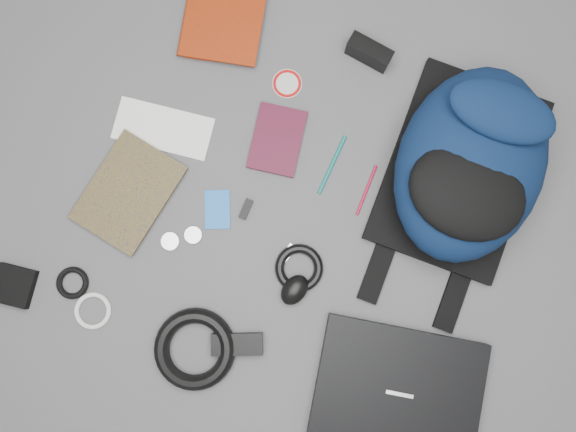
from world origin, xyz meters
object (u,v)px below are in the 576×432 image
(laptop, at_px, (398,392))
(textbook_red, at_px, (186,5))
(comic_book, at_px, (97,173))
(power_brick, at_px, (237,344))
(backpack, at_px, (471,164))
(mouse, at_px, (295,290))
(pouch, at_px, (14,286))
(dvd_case, at_px, (277,140))
(compact_camera, at_px, (369,52))

(laptop, xyz_separation_m, textbook_red, (-0.84, 0.71, -0.00))
(comic_book, xyz_separation_m, power_brick, (0.48, -0.26, 0.01))
(backpack, xyz_separation_m, comic_book, (-0.84, -0.33, -0.10))
(mouse, height_order, pouch, mouse)
(backpack, distance_m, comic_book, 0.91)
(comic_book, relative_size, dvd_case, 1.52)
(backpack, bearing_deg, comic_book, -158.99)
(comic_book, relative_size, power_brick, 2.09)
(comic_book, relative_size, pouch, 2.74)
(backpack, xyz_separation_m, laptop, (0.05, -0.56, -0.09))
(laptop, height_order, comic_book, laptop)
(laptop, height_order, power_brick, laptop)
(dvd_case, bearing_deg, power_brick, -88.06)
(dvd_case, height_order, compact_camera, compact_camera)
(laptop, height_order, compact_camera, compact_camera)
(dvd_case, distance_m, power_brick, 0.52)
(textbook_red, bearing_deg, pouch, -110.96)
(compact_camera, bearing_deg, power_brick, -85.08)
(compact_camera, height_order, mouse, compact_camera)
(comic_book, bearing_deg, backpack, 31.89)
(laptop, bearing_deg, dvd_case, 126.25)
(power_brick, bearing_deg, dvd_case, 78.12)
(pouch, bearing_deg, comic_book, 76.49)
(laptop, relative_size, textbook_red, 1.45)
(laptop, relative_size, power_brick, 3.17)
(textbook_red, relative_size, dvd_case, 1.59)
(laptop, distance_m, textbook_red, 1.10)
(dvd_case, relative_size, power_brick, 1.38)
(backpack, height_order, power_brick, backpack)
(pouch, bearing_deg, mouse, 20.60)
(comic_book, height_order, pouch, pouch)
(power_brick, xyz_separation_m, pouch, (-0.56, -0.07, -0.00))
(compact_camera, bearing_deg, mouse, -78.34)
(compact_camera, relative_size, pouch, 1.20)
(textbook_red, relative_size, power_brick, 2.18)
(mouse, bearing_deg, comic_book, -173.03)
(textbook_red, relative_size, mouse, 3.34)
(power_brick, height_order, pouch, power_brick)
(compact_camera, bearing_deg, laptop, -56.58)
(dvd_case, xyz_separation_m, power_brick, (0.10, -0.51, 0.01))
(laptop, xyz_separation_m, comic_book, (-0.89, 0.23, -0.01))
(compact_camera, relative_size, power_brick, 0.92)
(comic_book, height_order, dvd_case, comic_book)
(compact_camera, height_order, pouch, compact_camera)
(power_brick, bearing_deg, comic_book, 128.97)
(compact_camera, bearing_deg, pouch, -117.24)
(dvd_case, relative_size, compact_camera, 1.50)
(laptop, height_order, mouse, mouse)
(dvd_case, bearing_deg, compact_camera, 55.91)
(compact_camera, distance_m, pouch, 1.05)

